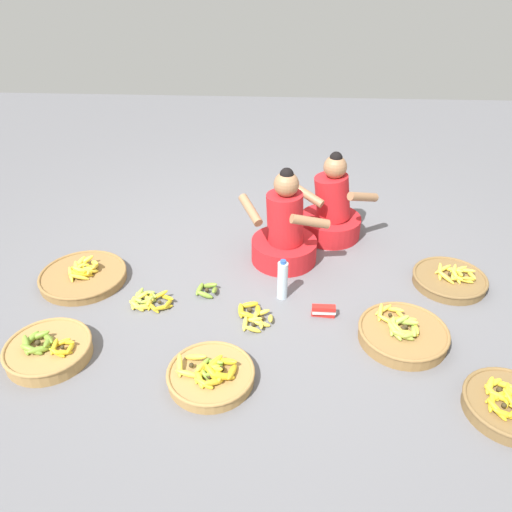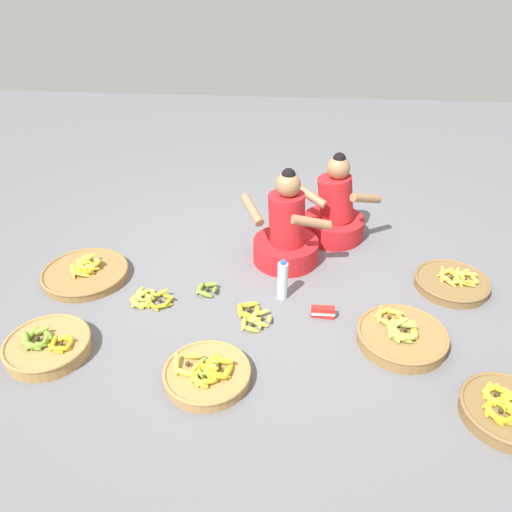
{
  "view_description": "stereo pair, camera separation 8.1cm",
  "coord_description": "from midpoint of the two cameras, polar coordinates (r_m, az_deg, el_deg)",
  "views": [
    {
      "loc": [
        0.16,
        -3.11,
        2.24
      ],
      "look_at": [
        0.0,
        -0.2,
        0.35
      ],
      "focal_mm": 35.35,
      "sensor_mm": 36.0,
      "label": 1
    },
    {
      "loc": [
        0.24,
        -3.1,
        2.24
      ],
      "look_at": [
        0.0,
        -0.2,
        0.35
      ],
      "focal_mm": 35.35,
      "sensor_mm": 36.0,
      "label": 2
    }
  ],
  "objects": [
    {
      "name": "ground_plane",
      "position": [
        3.84,
        0.86,
        -2.77
      ],
      "size": [
        10.0,
        10.0,
        0.0
      ],
      "primitive_type": "plane",
      "color": "slate"
    },
    {
      "name": "vendor_woman_front",
      "position": [
        3.94,
        4.02,
        2.61
      ],
      "size": [
        0.71,
        0.53,
        0.79
      ],
      "color": "red",
      "rests_on": "ground"
    },
    {
      "name": "vendor_woman_behind",
      "position": [
        4.32,
        9.39,
        4.98
      ],
      "size": [
        0.74,
        0.52,
        0.76
      ],
      "color": "red",
      "rests_on": "ground"
    },
    {
      "name": "banana_basket_back_center",
      "position": [
        4.04,
        -18.2,
        -1.83
      ],
      "size": [
        0.65,
        0.65,
        0.15
      ],
      "color": "olive",
      "rests_on": "ground"
    },
    {
      "name": "banana_basket_back_left",
      "position": [
        3.41,
        16.83,
        -8.66
      ],
      "size": [
        0.58,
        0.58,
        0.17
      ],
      "color": "olive",
      "rests_on": "ground"
    },
    {
      "name": "banana_basket_front_left",
      "position": [
        3.05,
        -4.79,
        -13.13
      ],
      "size": [
        0.52,
        0.52,
        0.15
      ],
      "color": "#A87F47",
      "rests_on": "ground"
    },
    {
      "name": "banana_basket_mid_left",
      "position": [
        3.44,
        -21.89,
        -9.4
      ],
      "size": [
        0.53,
        0.53,
        0.17
      ],
      "color": "#A87F47",
      "rests_on": "ground"
    },
    {
      "name": "banana_basket_front_right",
      "position": [
        3.18,
        27.25,
        -15.25
      ],
      "size": [
        0.51,
        0.51,
        0.16
      ],
      "color": "brown",
      "rests_on": "ground"
    },
    {
      "name": "banana_basket_near_vendor",
      "position": [
        4.02,
        21.85,
        -2.79
      ],
      "size": [
        0.54,
        0.54,
        0.15
      ],
      "color": "brown",
      "rests_on": "ground"
    },
    {
      "name": "loose_bananas_front_center",
      "position": [
        3.68,
        -11.45,
        -4.75
      ],
      "size": [
        0.33,
        0.25,
        0.09
      ],
      "color": "gold",
      "rests_on": "ground"
    },
    {
      "name": "loose_bananas_back_right",
      "position": [
        3.71,
        -4.9,
        -3.74
      ],
      "size": [
        0.17,
        0.17,
        0.08
      ],
      "color": "olive",
      "rests_on": "ground"
    },
    {
      "name": "loose_bananas_near_bicycle",
      "position": [
        3.46,
        0.3,
        -6.78
      ],
      "size": [
        0.25,
        0.31,
        0.07
      ],
      "color": "yellow",
      "rests_on": "ground"
    },
    {
      "name": "water_bottle",
      "position": [
        3.58,
        3.66,
        -2.79
      ],
      "size": [
        0.07,
        0.07,
        0.32
      ],
      "color": "silver",
      "rests_on": "ground"
    },
    {
      "name": "packet_carton_stack",
      "position": [
        3.5,
        8.24,
        -6.3
      ],
      "size": [
        0.17,
        0.07,
        0.09
      ],
      "color": "red",
      "rests_on": "ground"
    }
  ]
}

